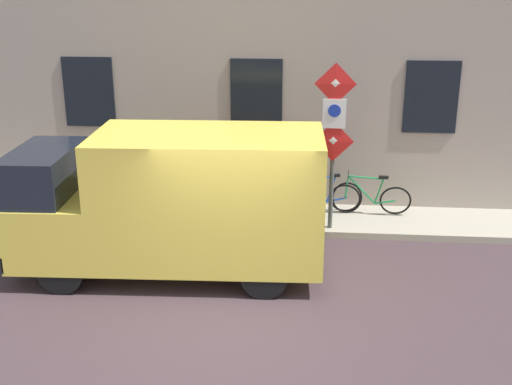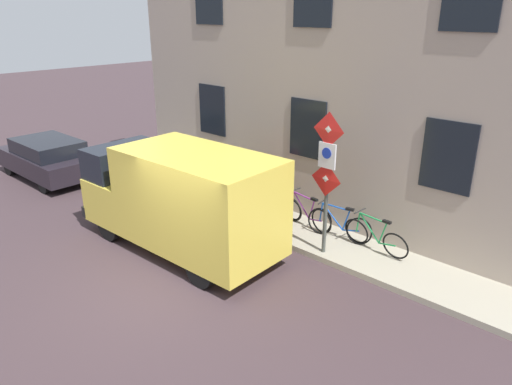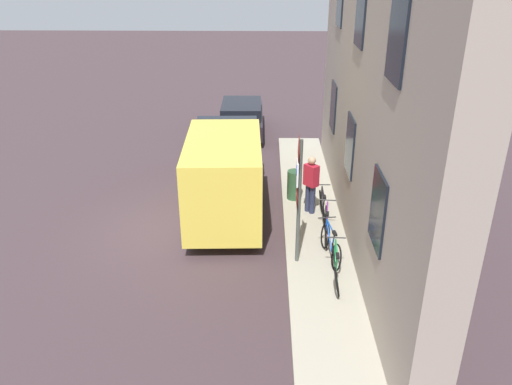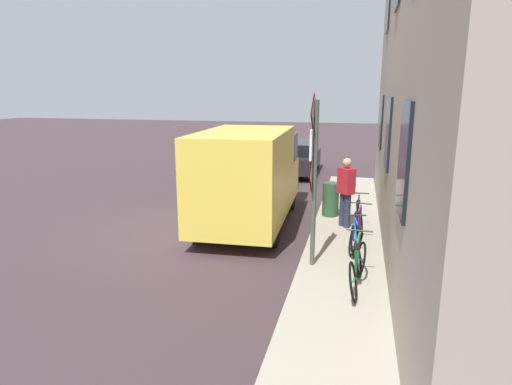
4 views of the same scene
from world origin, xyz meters
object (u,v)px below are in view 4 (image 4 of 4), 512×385
(delivery_van, at_px, (249,174))
(bicycle_blue, at_px, (357,247))
(pedestrian, at_px, (346,190))
(sign_post_stacked, at_px, (313,160))
(bicycle_black, at_px, (358,218))
(litter_bin, at_px, (331,199))
(bicycle_green, at_px, (356,267))
(bicycle_purple, at_px, (357,231))
(parked_hatchback, at_px, (296,157))

(delivery_van, relative_size, bicycle_blue, 3.15)
(delivery_van, distance_m, pedestrian, 2.47)
(sign_post_stacked, bearing_deg, bicycle_blue, 9.68)
(bicycle_black, bearing_deg, delivery_van, 78.92)
(litter_bin, bearing_deg, bicycle_green, -80.57)
(bicycle_purple, xyz_separation_m, litter_bin, (-0.73, 2.40, 0.08))
(bicycle_blue, height_order, litter_bin, litter_bin)
(bicycle_blue, bearing_deg, parked_hatchback, 6.34)
(bicycle_purple, height_order, pedestrian, pedestrian)
(bicycle_blue, bearing_deg, delivery_van, 38.79)
(sign_post_stacked, xyz_separation_m, delivery_van, (-1.90, 2.72, -0.86))
(parked_hatchback, height_order, litter_bin, parked_hatchback)
(pedestrian, bearing_deg, sign_post_stacked, -142.96)
(delivery_van, distance_m, bicycle_blue, 3.87)
(bicycle_green, bearing_deg, parked_hatchback, 17.15)
(pedestrian, height_order, litter_bin, pedestrian)
(parked_hatchback, bearing_deg, bicycle_black, -162.43)
(parked_hatchback, xyz_separation_m, bicycle_black, (2.63, -7.98, -0.22))
(bicycle_blue, xyz_separation_m, litter_bin, (-0.73, 3.40, 0.08))
(parked_hatchback, height_order, bicycle_blue, parked_hatchback)
(pedestrian, bearing_deg, litter_bin, 73.33)
(bicycle_blue, distance_m, litter_bin, 3.48)
(delivery_van, xyz_separation_m, parked_hatchback, (0.15, 7.40, -0.60))
(sign_post_stacked, height_order, parked_hatchback, sign_post_stacked)
(delivery_van, xyz_separation_m, bicycle_blue, (2.78, -2.57, -0.82))
(pedestrian, relative_size, litter_bin, 1.91)
(bicycle_blue, relative_size, bicycle_black, 1.00)
(bicycle_black, bearing_deg, bicycle_purple, -179.42)
(delivery_van, bearing_deg, pedestrian, -94.12)
(delivery_van, height_order, bicycle_black, delivery_van)
(bicycle_blue, relative_size, pedestrian, 1.00)
(sign_post_stacked, height_order, bicycle_purple, sign_post_stacked)
(bicycle_green, distance_m, bicycle_blue, 1.00)
(delivery_van, height_order, bicycle_purple, delivery_van)
(delivery_van, distance_m, litter_bin, 2.33)
(bicycle_blue, height_order, pedestrian, pedestrian)
(bicycle_blue, bearing_deg, bicycle_purple, -8.53)
(bicycle_black, bearing_deg, bicycle_green, -179.46)
(pedestrian, bearing_deg, parked_hatchback, 66.19)
(bicycle_green, relative_size, litter_bin, 1.91)
(delivery_van, relative_size, bicycle_green, 3.15)
(delivery_van, height_order, bicycle_blue, delivery_van)
(pedestrian, distance_m, litter_bin, 1.11)
(bicycle_green, relative_size, bicycle_black, 1.00)
(delivery_van, bearing_deg, sign_post_stacked, -147.19)
(bicycle_blue, height_order, bicycle_purple, same)
(bicycle_green, relative_size, pedestrian, 1.00)
(bicycle_green, distance_m, pedestrian, 3.54)
(litter_bin, bearing_deg, bicycle_black, -62.47)
(bicycle_green, xyz_separation_m, bicycle_black, (-0.00, 3.00, 0.00))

